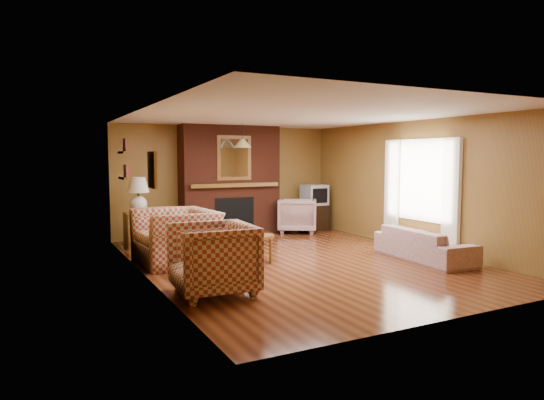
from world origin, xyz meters
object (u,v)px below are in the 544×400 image
floral_sofa (424,244)px  table_lamp (138,193)px  fireplace (230,182)px  floral_armchair (297,215)px  plaid_armchair (213,259)px  plaid_loveseat (176,237)px  tv_stand (314,217)px  side_table (139,230)px  crt_tv (314,195)px  coffee_table (252,240)px

floral_sofa → table_lamp: 5.27m
fireplace → floral_sofa: (1.90, -3.88, -0.91)m
floral_armchair → plaid_armchair: bearing=79.8°
fireplace → plaid_armchair: size_ratio=2.41×
plaid_loveseat → tv_stand: bearing=113.5°
plaid_loveseat → plaid_armchair: plaid_armchair is taller
floral_sofa → side_table: side_table is taller
fireplace → plaid_loveseat: size_ratio=1.80×
crt_tv → table_lamp: bearing=-175.3°
floral_armchair → crt_tv: 0.71m
floral_armchair → table_lamp: table_lamp is taller
tv_stand → floral_armchair: bearing=-167.0°
coffee_table → crt_tv: size_ratio=1.48×
floral_armchair → coffee_table: floral_armchair is taller
plaid_loveseat → tv_stand: plaid_loveseat is taller
fireplace → plaid_loveseat: (-1.85, -2.20, -0.75)m
side_table → plaid_loveseat: bearing=-81.5°
plaid_loveseat → table_lamp: size_ratio=1.96×
side_table → crt_tv: bearing=4.7°
coffee_table → side_table: size_ratio=1.17×
crt_tv → fireplace: bearing=174.7°
floral_sofa → crt_tv: bearing=1.8°
floral_armchair → coffee_table: size_ratio=1.13×
floral_armchair → tv_stand: bearing=-133.6°
plaid_armchair → coffee_table: size_ratio=1.29×
plaid_armchair → floral_armchair: plaid_armchair is taller
coffee_table → plaid_armchair: bearing=-130.3°
tv_stand → crt_tv: (0.00, -0.01, 0.53)m
floral_sofa → crt_tv: crt_tv is taller
coffee_table → floral_armchair: bearing=47.3°
plaid_loveseat → floral_sofa: 4.11m
plaid_armchair → floral_armchair: bearing=141.7°
fireplace → side_table: 2.33m
floral_armchair → coffee_table: bearing=78.9°
side_table → table_lamp: table_lamp is taller
plaid_loveseat → floral_armchair: (3.36, 1.87, -0.04)m
floral_sofa → tv_stand: bearing=1.8°
plaid_armchair → table_lamp: (-0.15, 3.65, 0.59)m
floral_sofa → crt_tv: 3.73m
fireplace → crt_tv: (2.05, -0.19, -0.35)m
floral_sofa → tv_stand: tv_stand is taller
plaid_loveseat → floral_sofa: size_ratio=0.72×
plaid_armchair → side_table: (-0.15, 3.65, -0.12)m
fireplace → table_lamp: bearing=-165.7°
table_lamp → tv_stand: bearing=4.8°
plaid_armchair → floral_sofa: bearing=98.1°
floral_sofa → table_lamp: bearing=54.2°
plaid_armchair → floral_sofa: plaid_armchair is taller
coffee_table → fireplace: bearing=74.7°
plaid_armchair → floral_sofa: 3.87m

